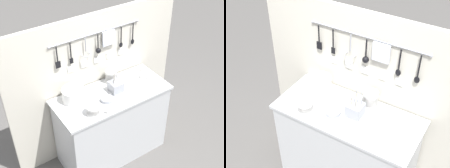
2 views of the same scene
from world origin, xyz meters
The scene contains 11 objects.
counter centered at (0.00, 0.00, 0.44)m, with size 1.23×0.54×0.88m.
back_wall centered at (0.00, 0.30, 0.84)m, with size 2.03×0.11×1.66m.
bowl_stack_tall_left centered at (-0.32, -0.15, 0.93)m, with size 0.13×0.13×0.09m.
bowl_stack_wide_centre centered at (0.11, 0.18, 0.96)m, with size 0.13×0.13×0.14m.
plate_stack centered at (-0.37, 0.13, 0.95)m, with size 0.23×0.23×0.13m.
steel_mixing_bowl centered at (-0.10, -0.06, 0.90)m, with size 0.13×0.13×0.03m.
cutlery_caddy centered at (0.06, 0.02, 0.94)m, with size 0.13×0.13×0.27m.
cup_beside_plates centered at (0.52, 0.15, 0.90)m, with size 0.05×0.05×0.04m.
cup_by_caddy centered at (0.44, 0.05, 0.90)m, with size 0.05×0.05×0.04m.
cup_front_right centered at (-0.19, -0.22, 0.90)m, with size 0.05×0.05×0.04m.
cup_edge_near centered at (0.49, -0.02, 0.90)m, with size 0.05×0.05×0.04m.
Camera 2 is at (0.92, -1.65, 2.65)m, focal length 50.00 mm.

